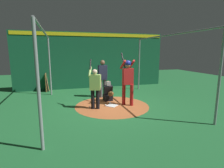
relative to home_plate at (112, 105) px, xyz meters
The scene contains 13 objects.
ground_plane 0.01m from the home_plate, ahead, with size 25.41×25.41×0.00m, color #216633.
dirt_circle 0.01m from the home_plate, ahead, with size 3.14×3.14×0.01m, color #B76033.
home_plate is the anchor object (origin of this frame).
batter 1.36m from the home_plate, 84.97° to the left, with size 0.68×0.49×2.24m.
catcher 0.90m from the home_plate, behind, with size 0.58×0.40×0.95m.
umpire 1.87m from the home_plate, behind, with size 0.23×0.49×1.88m.
visitor 1.20m from the home_plate, 77.85° to the right, with size 0.63×0.51×1.99m.
back_wall 4.53m from the home_plate, behind, with size 0.22×9.41×3.46m.
cage_frame 2.12m from the home_plate, ahead, with size 5.77×5.20×3.03m.
bat_rack 4.88m from the home_plate, 144.16° to the right, with size 0.82×0.19×1.05m.
baseball_0 0.30m from the home_plate, behind, with size 0.07×0.07×0.07m, color white.
baseball_1 0.28m from the home_plate, 96.23° to the right, with size 0.07×0.07×0.07m, color white.
baseball_2 0.97m from the home_plate, 87.26° to the right, with size 0.07×0.07×0.07m, color white.
Camera 1 is at (7.01, -2.09, 2.29)m, focal length 28.48 mm.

